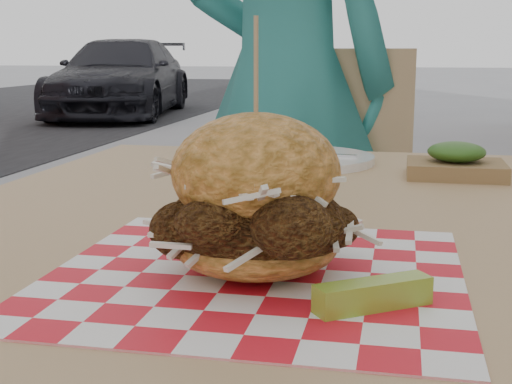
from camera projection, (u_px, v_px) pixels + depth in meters
The scene contains 9 objects.
diner at pixel (284, 82), 1.98m from camera, with size 0.63×0.41×1.72m, color #2B7C76.
car_dark at pixel (121, 77), 10.39m from camera, with size 1.55×3.82×1.11m, color black.
patio_table at pixel (245, 281), 0.86m from camera, with size 0.80×1.20×0.75m.
patio_chair at pixel (332, 199), 1.92m from camera, with size 0.43×0.44×0.95m.
paper_liner at pixel (256, 274), 0.63m from camera, with size 0.36×0.36×0.00m, color red.
sandwich at pixel (256, 205), 0.62m from camera, with size 0.20×0.20×0.22m.
pickle_spear at pixel (373, 295), 0.54m from camera, with size 0.10×0.02×0.02m, color #8AAF33.
place_setting at pixel (298, 159), 1.26m from camera, with size 0.27×0.27×0.02m.
kraft_tray at pixel (456, 163), 1.12m from camera, with size 0.15×0.12×0.06m.
Camera 1 is at (0.44, -0.72, 0.95)m, focal length 50.00 mm.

